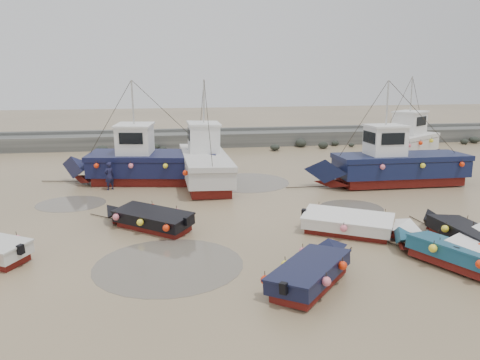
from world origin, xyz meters
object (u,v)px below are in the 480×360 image
object	(u,v)px
dinghy_5	(356,222)
dinghy_6	(465,233)
dinghy_4	(147,216)
cabin_boat_0	(143,162)
dinghy_2	(446,249)
cabin_boat_2	(391,164)
cabin_boat_3	(407,141)
dinghy_1	(315,268)
cabin_boat_1	(203,161)
person	(110,190)

from	to	relation	value
dinghy_5	dinghy_6	world-z (taller)	same
dinghy_4	cabin_boat_0	world-z (taller)	cabin_boat_0
dinghy_4	dinghy_5	xyz separation A→B (m)	(8.94, -2.16, -0.00)
dinghy_2	dinghy_5	distance (m)	3.96
dinghy_5	cabin_boat_2	size ratio (longest dim) A/B	0.51
cabin_boat_0	cabin_boat_3	distance (m)	20.42
cabin_boat_2	dinghy_2	bearing A→B (deg)	163.99
dinghy_1	cabin_boat_2	world-z (taller)	cabin_boat_2
dinghy_6	cabin_boat_2	world-z (taller)	cabin_boat_2
dinghy_1	cabin_boat_3	bearing A→B (deg)	96.85
cabin_boat_1	cabin_boat_3	size ratio (longest dim) A/B	1.25
dinghy_2	dinghy_1	bearing A→B (deg)	161.25
dinghy_4	dinghy_6	bearing A→B (deg)	-68.81
cabin_boat_1	dinghy_4	bearing A→B (deg)	-113.11
cabin_boat_1	person	world-z (taller)	cabin_boat_1
person	dinghy_1	bearing A→B (deg)	80.76
dinghy_4	cabin_boat_2	bearing A→B (deg)	-29.59
dinghy_2	cabin_boat_1	world-z (taller)	cabin_boat_1
cabin_boat_0	cabin_boat_3	xyz separation A→B (m)	(19.84, 4.83, 0.05)
dinghy_4	cabin_boat_3	distance (m)	23.39
dinghy_4	cabin_boat_2	size ratio (longest dim) A/B	0.46
dinghy_1	cabin_boat_2	size ratio (longest dim) A/B	0.44
dinghy_5	cabin_boat_0	size ratio (longest dim) A/B	0.51
person	cabin_boat_0	bearing A→B (deg)	177.70
cabin_boat_1	cabin_boat_3	bearing A→B (deg)	15.48
dinghy_4	dinghy_5	world-z (taller)	same
dinghy_5	cabin_boat_1	size ratio (longest dim) A/B	0.52
cabin_boat_0	person	size ratio (longest dim) A/B	6.66
cabin_boat_0	cabin_boat_3	bearing A→B (deg)	-67.19
dinghy_5	dinghy_2	bearing A→B (deg)	61.69
cabin_boat_0	person	world-z (taller)	cabin_boat_0
dinghy_4	person	world-z (taller)	dinghy_4
dinghy_2	cabin_boat_1	distance (m)	15.81
dinghy_5	person	distance (m)	14.62
dinghy_4	dinghy_6	distance (m)	13.41
cabin_boat_0	cabin_boat_3	world-z (taller)	same
dinghy_4	cabin_boat_1	bearing A→B (deg)	17.69
dinghy_5	dinghy_6	bearing A→B (deg)	94.54
dinghy_1	cabin_boat_3	size ratio (longest dim) A/B	0.55
cabin_boat_1	cabin_boat_2	world-z (taller)	same
dinghy_4	cabin_boat_2	world-z (taller)	cabin_boat_2
dinghy_2	dinghy_4	xyz separation A→B (m)	(-11.02, 5.53, -0.01)
dinghy_6	person	size ratio (longest dim) A/B	3.69
dinghy_4	cabin_boat_3	bearing A→B (deg)	-16.83
dinghy_4	dinghy_1	bearing A→B (deg)	-99.15
cabin_boat_0	person	distance (m)	2.73
dinghy_1	cabin_boat_2	bearing A→B (deg)	96.29
dinghy_4	cabin_boat_3	xyz separation A→B (m)	(19.23, 13.29, 0.81)
dinghy_1	dinghy_2	distance (m)	5.29
cabin_boat_2	person	bearing A→B (deg)	85.72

